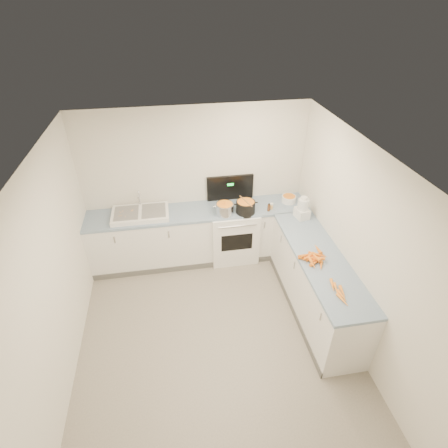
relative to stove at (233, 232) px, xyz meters
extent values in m
cube|color=white|center=(-0.55, 0.01, -0.02)|extent=(3.50, 0.60, 0.90)
cube|color=#829BB8|center=(-0.55, 0.01, 0.45)|extent=(3.50, 0.62, 0.04)
cube|color=white|center=(0.90, -1.39, -0.02)|extent=(0.60, 2.20, 0.90)
cube|color=#829BB8|center=(0.90, -1.39, 0.45)|extent=(0.62, 2.20, 0.04)
cube|color=white|center=(0.00, -0.01, -0.02)|extent=(0.76, 0.65, 0.90)
cube|color=black|center=(0.00, 0.29, 0.68)|extent=(0.76, 0.05, 0.42)
cube|color=white|center=(-1.45, 0.01, 0.50)|extent=(0.86, 0.52, 0.07)
cube|color=slate|center=(-1.65, 0.01, 0.54)|extent=(0.36, 0.42, 0.01)
cube|color=slate|center=(-1.25, 0.01, 0.54)|extent=(0.36, 0.42, 0.01)
cylinder|color=silver|center=(-1.45, 0.23, 0.66)|extent=(0.03, 0.03, 0.24)
cylinder|color=silver|center=(-0.16, -0.15, 0.55)|extent=(0.35, 0.35, 0.20)
cylinder|color=black|center=(0.16, -0.16, 0.55)|extent=(0.35, 0.35, 0.21)
cylinder|color=#AD7A47|center=(0.16, -0.16, 0.67)|extent=(0.13, 0.35, 0.02)
cylinder|color=white|center=(0.93, 0.03, 0.52)|extent=(0.29, 0.29, 0.11)
cylinder|color=#593319|center=(0.53, -0.18, 0.52)|extent=(0.04, 0.04, 0.11)
cylinder|color=#E5B266|center=(0.59, -0.13, 0.51)|extent=(0.05, 0.05, 0.08)
cube|color=white|center=(0.97, -0.45, 0.54)|extent=(0.21, 0.24, 0.15)
cylinder|color=silver|center=(0.97, -0.45, 0.70)|extent=(0.16, 0.16, 0.16)
cylinder|color=white|center=(0.97, -0.45, 0.80)|extent=(0.10, 0.10, 0.04)
cone|color=orange|center=(0.84, -1.43, 0.49)|extent=(0.18, 0.14, 0.05)
cone|color=orange|center=(0.67, -1.39, 0.49)|extent=(0.17, 0.08, 0.05)
cone|color=orange|center=(0.86, -1.36, 0.49)|extent=(0.17, 0.10, 0.04)
cone|color=orange|center=(0.82, -1.43, 0.49)|extent=(0.17, 0.07, 0.04)
cone|color=orange|center=(0.80, -1.42, 0.49)|extent=(0.16, 0.16, 0.04)
cone|color=orange|center=(0.76, -1.40, 0.49)|extent=(0.20, 0.16, 0.04)
cone|color=orange|center=(0.73, -1.45, 0.49)|extent=(0.17, 0.13, 0.05)
cone|color=orange|center=(0.72, -1.42, 0.49)|extent=(0.15, 0.16, 0.05)
cone|color=orange|center=(0.78, -1.37, 0.49)|extent=(0.08, 0.20, 0.05)
cone|color=orange|center=(0.77, -1.51, 0.49)|extent=(0.18, 0.13, 0.05)
cone|color=orange|center=(0.85, -1.35, 0.49)|extent=(0.22, 0.11, 0.04)
cone|color=orange|center=(0.78, -1.43, 0.49)|extent=(0.16, 0.05, 0.04)
cone|color=orange|center=(0.82, -1.58, 0.49)|extent=(0.11, 0.16, 0.04)
cone|color=orange|center=(0.66, -1.42, 0.49)|extent=(0.18, 0.11, 0.04)
cone|color=orange|center=(0.78, -1.41, 0.52)|extent=(0.09, 0.19, 0.04)
cone|color=orange|center=(0.84, -1.43, 0.53)|extent=(0.19, 0.14, 0.05)
cone|color=orange|center=(0.78, -1.44, 0.51)|extent=(0.17, 0.14, 0.04)
cone|color=orange|center=(0.82, -1.46, 0.52)|extent=(0.17, 0.11, 0.04)
cone|color=orange|center=(0.71, -1.37, 0.51)|extent=(0.22, 0.09, 0.05)
cone|color=orange|center=(0.70, -1.42, 0.52)|extent=(0.19, 0.14, 0.05)
cone|color=orange|center=(0.88, -1.30, 0.52)|extent=(0.06, 0.19, 0.05)
cone|color=orange|center=(0.71, -1.53, 0.51)|extent=(0.05, 0.20, 0.05)
cone|color=orange|center=(0.78, -1.45, 0.51)|extent=(0.21, 0.06, 0.05)
cone|color=orange|center=(0.78, -1.44, 0.53)|extent=(0.11, 0.22, 0.05)
cone|color=orange|center=(0.83, -2.16, 0.49)|extent=(0.08, 0.20, 0.04)
cone|color=orange|center=(0.85, -2.10, 0.49)|extent=(0.06, 0.18, 0.04)
cone|color=orange|center=(0.88, -2.04, 0.49)|extent=(0.06, 0.18, 0.04)
cone|color=orange|center=(0.83, -1.98, 0.49)|extent=(0.07, 0.17, 0.04)
cone|color=orange|center=(0.81, -1.92, 0.49)|extent=(0.09, 0.20, 0.04)
cube|color=tan|center=(-1.58, -0.11, 0.54)|extent=(0.04, 0.02, 0.00)
cube|color=tan|center=(-1.57, 0.06, 0.54)|extent=(0.04, 0.04, 0.00)
cube|color=tan|center=(-1.55, 0.11, 0.54)|extent=(0.05, 0.01, 0.00)
cube|color=tan|center=(-1.57, 0.07, 0.54)|extent=(0.03, 0.05, 0.00)
cube|color=tan|center=(-1.73, -0.02, 0.54)|extent=(0.02, 0.03, 0.00)
cube|color=tan|center=(-1.57, 0.05, 0.54)|extent=(0.04, 0.01, 0.00)
cube|color=tan|center=(-1.74, -0.06, 0.54)|extent=(0.05, 0.02, 0.00)
cube|color=tan|center=(-1.71, 0.06, 0.54)|extent=(0.02, 0.05, 0.00)
cube|color=tan|center=(-1.73, -0.05, 0.54)|extent=(0.04, 0.03, 0.00)
cube|color=tan|center=(-1.66, -0.10, 0.55)|extent=(0.01, 0.03, 0.00)
cube|color=tan|center=(-1.75, 0.04, 0.55)|extent=(0.03, 0.03, 0.00)
cube|color=tan|center=(-1.66, 0.08, 0.54)|extent=(0.03, 0.04, 0.00)
camera|label=1|loc=(-0.94, -4.65, 3.39)|focal=28.00mm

